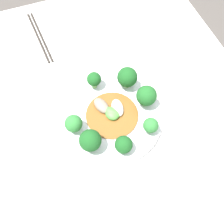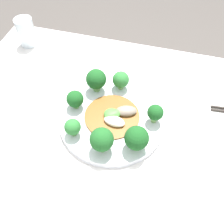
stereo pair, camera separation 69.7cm
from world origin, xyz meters
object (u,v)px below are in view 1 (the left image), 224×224
at_px(plate, 112,117).
at_px(broccoli_east, 94,79).
at_px(stirfry_center, 111,112).
at_px(broccoli_south, 146,96).
at_px(broccoli_southwest, 151,126).
at_px(broccoli_northwest, 90,141).
at_px(chopsticks, 40,37).
at_px(broccoli_west, 124,145).
at_px(broccoli_north, 74,124).
at_px(broccoli_southeast, 127,77).

relative_size(plate, broccoli_east, 4.93).
distance_m(plate, stirfry_center, 0.02).
xyz_separation_m(broccoli_south, broccoli_southwest, (-0.08, 0.02, -0.01)).
bearing_deg(broccoli_southwest, broccoli_northwest, 86.55).
height_order(broccoli_east, chopsticks, broccoli_east).
distance_m(broccoli_west, chopsticks, 0.51).
bearing_deg(plate, broccoli_north, 92.16).
relative_size(plate, broccoli_south, 3.98).
relative_size(broccoli_south, broccoli_southwest, 1.37).
relative_size(broccoli_west, broccoli_northwest, 0.78).
bearing_deg(chopsticks, broccoli_south, -148.87).
bearing_deg(chopsticks, broccoli_southeast, -146.09).
relative_size(plate, broccoli_north, 5.01).
relative_size(broccoli_southwest, broccoli_southeast, 0.74).
xyz_separation_m(broccoli_west, broccoli_north, (0.10, 0.10, 0.00)).
height_order(broccoli_south, broccoli_east, broccoli_south).
height_order(broccoli_south, stirfry_center, broccoli_south).
distance_m(broccoli_southeast, stirfry_center, 0.11).
xyz_separation_m(plate, broccoli_north, (-0.00, 0.11, 0.04)).
xyz_separation_m(broccoli_south, broccoli_west, (-0.11, 0.11, -0.01)).
height_order(plate, broccoli_south, broccoli_south).
bearing_deg(broccoli_east, broccoli_west, -178.02).
xyz_separation_m(broccoli_south, stirfry_center, (0.00, 0.10, -0.03)).
relative_size(broccoli_east, broccoli_north, 1.02).
distance_m(broccoli_west, broccoli_southeast, 0.21).
distance_m(broccoli_south, broccoli_north, 0.21).
bearing_deg(plate, broccoli_west, 176.08).
relative_size(broccoli_south, broccoli_southeast, 1.01).
relative_size(plate, broccoli_west, 5.14).
relative_size(broccoli_southwest, chopsticks, 0.21).
bearing_deg(chopsticks, broccoli_west, -166.29).
height_order(broccoli_south, chopsticks, broccoli_south).
bearing_deg(broccoli_southwest, plate, 45.36).
xyz_separation_m(broccoli_southwest, broccoli_northwest, (0.01, 0.16, 0.01)).
xyz_separation_m(broccoli_east, chopsticks, (0.27, 0.11, -0.05)).
bearing_deg(stirfry_center, broccoli_east, 8.01).
distance_m(broccoli_south, stirfry_center, 0.11).
xyz_separation_m(broccoli_south, broccoli_east, (0.11, 0.12, -0.01)).
height_order(broccoli_north, chopsticks, broccoli_north).
bearing_deg(broccoli_southeast, broccoli_north, 114.46).
height_order(plate, stirfry_center, stirfry_center).
bearing_deg(broccoli_north, stirfry_center, -83.56).
bearing_deg(broccoli_south, broccoli_southeast, 18.66).
relative_size(broccoli_west, chopsticks, 0.23).
bearing_deg(broccoli_south, broccoli_southwest, 164.53).
relative_size(plate, broccoli_southwest, 5.45).
bearing_deg(broccoli_northwest, broccoli_north, 21.93).
bearing_deg(broccoli_southeast, broccoli_northwest, 133.04).
distance_m(broccoli_southwest, broccoli_west, 0.09).
bearing_deg(broccoli_north, broccoli_west, -134.42).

